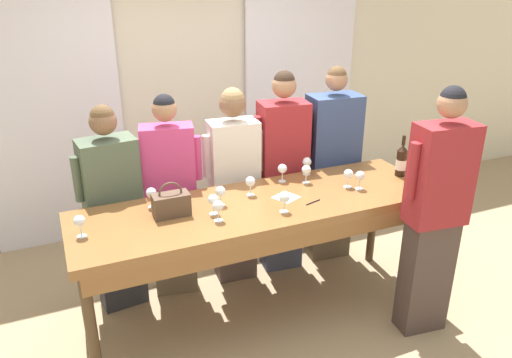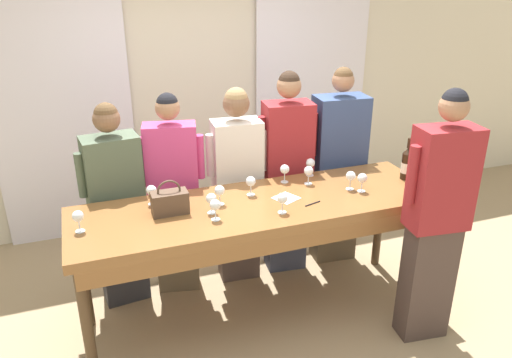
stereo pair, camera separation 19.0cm
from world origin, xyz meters
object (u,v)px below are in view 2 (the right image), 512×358
at_px(wine_glass_center_right, 211,199).
at_px(wine_glass_front_left, 351,177).
at_px(wine_glass_front_mid, 362,179).
at_px(wine_glass_center_mid, 282,199).
at_px(guest_pink_top, 174,194).
at_px(guest_navy_coat, 337,168).
at_px(wine_glass_back_right, 220,191).
at_px(wine_glass_front_right, 215,206).
at_px(guest_cream_sweater, 237,185).
at_px(wine_glass_near_host, 151,191).
at_px(wine_glass_back_mid, 309,171).
at_px(host_pouring, 436,219).
at_px(guest_olive_jacket, 117,206).
at_px(guest_striped_shirt, 287,173).
at_px(wine_glass_by_handbag, 285,170).
at_px(handbag, 170,202).
at_px(wine_glass_back_left, 310,163).
at_px(wine_glass_center_left, 251,182).
at_px(wine_glass_by_bottle, 78,217).
at_px(wine_bottle, 407,164).
at_px(tasting_bar, 261,215).

bearing_deg(wine_glass_center_right, wine_glass_front_left, 1.46).
distance_m(wine_glass_front_mid, wine_glass_center_mid, 0.70).
xyz_separation_m(guest_pink_top, guest_navy_coat, (1.46, 0.00, 0.03)).
relative_size(wine_glass_center_mid, guest_navy_coat, 0.08).
bearing_deg(wine_glass_back_right, wine_glass_front_right, -113.35).
bearing_deg(wine_glass_center_mid, guest_cream_sweater, 94.72).
relative_size(wine_glass_near_host, guest_cream_sweater, 0.09).
height_order(wine_glass_back_mid, host_pouring, host_pouring).
height_order(wine_glass_back_mid, guest_olive_jacket, guest_olive_jacket).
relative_size(wine_glass_front_mid, guest_striped_shirt, 0.08).
xyz_separation_m(wine_glass_back_right, wine_glass_by_handbag, (0.58, 0.21, 0.00)).
xyz_separation_m(handbag, guest_navy_coat, (1.58, 0.53, -0.16)).
bearing_deg(wine_glass_back_left, guest_navy_coat, 32.86).
height_order(wine_glass_front_right, wine_glass_center_left, same).
relative_size(wine_glass_back_mid, wine_glass_by_bottle, 1.00).
height_order(wine_glass_center_right, guest_cream_sweater, guest_cream_sweater).
bearing_deg(wine_glass_front_right, guest_olive_jacket, 128.34).
xyz_separation_m(wine_bottle, wine_glass_back_right, (-1.51, 0.05, -0.02)).
relative_size(wine_glass_by_handbag, guest_cream_sweater, 0.09).
bearing_deg(wine_glass_front_mid, tasting_bar, 175.67).
distance_m(wine_glass_back_left, guest_striped_shirt, 0.32).
bearing_deg(guest_pink_top, guest_olive_jacket, -180.00).
relative_size(wine_glass_center_mid, wine_glass_back_mid, 1.00).
height_order(wine_glass_back_right, guest_navy_coat, guest_navy_coat).
relative_size(wine_bottle, wine_glass_back_right, 2.31).
bearing_deg(guest_striped_shirt, wine_glass_by_bottle, -160.43).
height_order(wine_glass_by_bottle, guest_navy_coat, guest_navy_coat).
relative_size(wine_glass_center_mid, guest_pink_top, 0.09).
bearing_deg(wine_glass_near_host, wine_glass_back_right, -20.29).
height_order(wine_glass_front_left, wine_glass_near_host, same).
bearing_deg(guest_striped_shirt, wine_glass_near_host, -163.28).
distance_m(wine_glass_back_mid, guest_striped_shirt, 0.44).
relative_size(tasting_bar, wine_glass_center_left, 18.32).
distance_m(wine_glass_back_right, wine_glass_near_host, 0.48).
distance_m(guest_olive_jacket, guest_pink_top, 0.44).
height_order(wine_glass_front_right, guest_pink_top, guest_pink_top).
relative_size(wine_glass_by_bottle, guest_striped_shirt, 0.08).
relative_size(wine_glass_center_mid, guest_cream_sweater, 0.09).
height_order(wine_glass_center_mid, wine_glass_back_right, same).
bearing_deg(wine_glass_front_mid, wine_glass_center_mid, -169.97).
relative_size(wine_glass_center_left, guest_pink_top, 0.09).
bearing_deg(tasting_bar, wine_glass_by_handbag, 44.22).
height_order(wine_bottle, guest_striped_shirt, guest_striped_shirt).
bearing_deg(wine_bottle, wine_glass_back_left, 155.23).
bearing_deg(wine_glass_near_host, host_pouring, -25.20).
xyz_separation_m(wine_glass_front_mid, guest_olive_jacket, (-1.73, 0.67, -0.24)).
relative_size(wine_bottle, guest_navy_coat, 0.19).
bearing_deg(guest_striped_shirt, wine_glass_by_handbag, -116.58).
bearing_deg(handbag, wine_glass_by_handbag, 13.58).
bearing_deg(guest_olive_jacket, guest_striped_shirt, 0.00).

